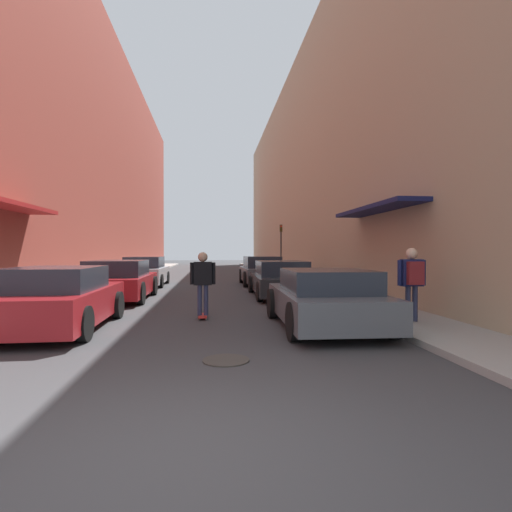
# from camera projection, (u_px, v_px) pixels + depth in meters

# --- Properties ---
(ground) EXTENTS (104.72, 104.72, 0.00)m
(ground) POSITION_uv_depth(u_px,v_px,m) (206.00, 281.00, 22.06)
(ground) COLOR #38383A
(curb_strip_left) EXTENTS (1.80, 47.60, 0.12)m
(curb_strip_left) POSITION_uv_depth(u_px,v_px,m) (135.00, 275.00, 26.27)
(curb_strip_left) COLOR gray
(curb_strip_left) RESTS_ON ground
(curb_strip_right) EXTENTS (1.80, 47.60, 0.12)m
(curb_strip_right) POSITION_uv_depth(u_px,v_px,m) (277.00, 274.00, 27.31)
(curb_strip_right) COLOR gray
(curb_strip_right) RESTS_ON ground
(building_row_left) EXTENTS (4.90, 47.60, 15.32)m
(building_row_left) POSITION_uv_depth(u_px,v_px,m) (88.00, 159.00, 25.86)
(building_row_left) COLOR brown
(building_row_left) RESTS_ON ground
(building_row_right) EXTENTS (4.90, 47.60, 13.97)m
(building_row_right) POSITION_uv_depth(u_px,v_px,m) (318.00, 174.00, 27.55)
(building_row_right) COLOR tan
(building_row_right) RESTS_ON ground
(parked_car_left_0) EXTENTS (1.98, 4.16, 1.31)m
(parked_car_left_0) POSITION_uv_depth(u_px,v_px,m) (58.00, 299.00, 8.28)
(parked_car_left_0) COLOR maroon
(parked_car_left_0) RESTS_ON ground
(parked_car_left_1) EXTENTS (2.07, 4.41, 1.33)m
(parked_car_left_1) POSITION_uv_depth(u_px,v_px,m) (119.00, 281.00, 13.32)
(parked_car_left_1) COLOR maroon
(parked_car_left_1) RESTS_ON ground
(parked_car_left_2) EXTENTS (1.93, 4.08, 1.38)m
(parked_car_left_2) POSITION_uv_depth(u_px,v_px,m) (145.00, 272.00, 18.84)
(parked_car_left_2) COLOR #B7B7BC
(parked_car_left_2) RESTS_ON ground
(parked_car_right_0) EXTENTS (2.07, 4.17, 1.25)m
(parked_car_right_0) POSITION_uv_depth(u_px,v_px,m) (325.00, 299.00, 8.52)
(parked_car_right_0) COLOR #515459
(parked_car_right_0) RESTS_ON ground
(parked_car_right_1) EXTENTS (2.01, 4.71, 1.29)m
(parked_car_right_1) POSITION_uv_depth(u_px,v_px,m) (280.00, 279.00, 14.37)
(parked_car_right_1) COLOR #232326
(parked_car_right_1) RESTS_ON ground
(parked_car_right_2) EXTENTS (1.96, 4.24, 1.39)m
(parked_car_right_2) POSITION_uv_depth(u_px,v_px,m) (261.00, 271.00, 19.46)
(parked_car_right_2) COLOR #515459
(parked_car_right_2) RESTS_ON ground
(skateboarder) EXTENTS (0.61, 0.78, 1.61)m
(skateboarder) POSITION_uv_depth(u_px,v_px,m) (203.00, 278.00, 9.70)
(skateboarder) COLOR #B2231E
(skateboarder) RESTS_ON ground
(manhole_cover) EXTENTS (0.70, 0.70, 0.02)m
(manhole_cover) POSITION_uv_depth(u_px,v_px,m) (226.00, 360.00, 5.93)
(manhole_cover) COLOR #332D28
(manhole_cover) RESTS_ON ground
(traffic_light) EXTENTS (0.16, 0.22, 3.23)m
(traffic_light) POSITION_uv_depth(u_px,v_px,m) (281.00, 244.00, 25.77)
(traffic_light) COLOR #2D2D2D
(traffic_light) RESTS_ON curb_strip_right
(pedestrian) EXTENTS (0.63, 0.35, 1.58)m
(pedestrian) POSITION_uv_depth(u_px,v_px,m) (412.00, 276.00, 8.55)
(pedestrian) COLOR #2D3351
(pedestrian) RESTS_ON curb_strip_right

